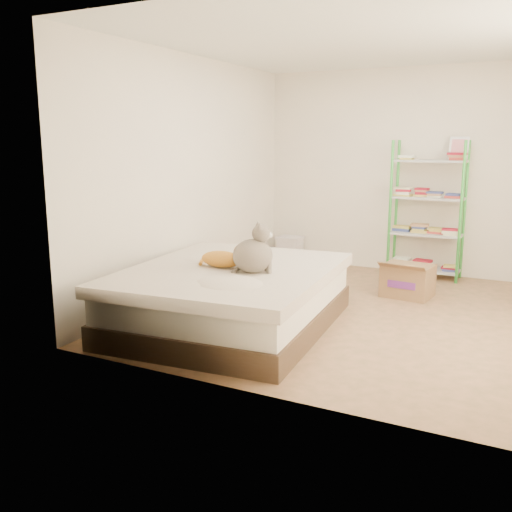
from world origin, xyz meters
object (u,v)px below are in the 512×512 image
Objects in this scene: bed at (232,297)px; grey_cat at (253,248)px; shelf_unit at (427,214)px; orange_cat at (221,257)px; white_bin at (290,250)px; cardboard_box at (408,280)px.

grey_cat is at bearing -22.12° from bed.
bed is 5.37× the size of grey_cat.
grey_cat is (0.26, -0.08, 0.49)m from bed.
grey_cat is 3.03m from shelf_unit.
orange_cat is 2.87m from white_bin.
bed is 0.38m from orange_cat.
grey_cat reaches higher than bed.
shelf_unit is 1.19m from cardboard_box.
white_bin is at bearing 97.64° from orange_cat.
bed is 0.57m from grey_cat.
white_bin is (-1.84, -0.03, -0.61)m from shelf_unit.
cardboard_box is at bearing -63.40° from grey_cat.
bed is at bearing 36.63° from grey_cat.
cardboard_box is at bearing 50.49° from orange_cat.
grey_cat is 0.25× the size of shelf_unit.
orange_cat reaches higher than cardboard_box.
cardboard_box is (1.32, 1.80, -0.47)m from orange_cat.
shelf_unit is at bearing 61.81° from bed.
shelf_unit is at bearing -54.24° from grey_cat.
grey_cat reaches higher than white_bin.
cardboard_box reaches higher than white_bin.
cardboard_box is 1.46× the size of white_bin.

